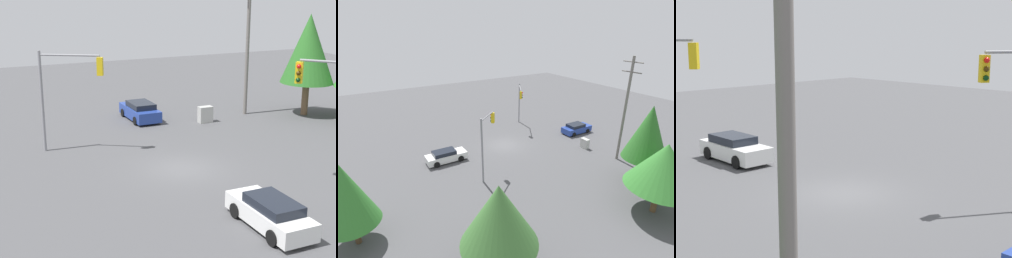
% 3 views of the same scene
% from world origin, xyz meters
% --- Properties ---
extents(ground_plane, '(80.00, 80.00, 0.00)m').
position_xyz_m(ground_plane, '(0.00, 0.00, 0.00)').
color(ground_plane, '#4C4C4F').
extents(sedan_white, '(1.84, 4.45, 1.36)m').
position_xyz_m(sedan_white, '(-0.28, 7.92, 0.67)').
color(sedan_white, silver).
rests_on(sedan_white, ground_plane).
extents(sedan_blue, '(1.93, 4.27, 1.37)m').
position_xyz_m(sedan_blue, '(-1.75, -10.77, 0.67)').
color(sedan_blue, '#233D93').
rests_on(sedan_blue, ground_plane).
extents(traffic_signal_main, '(3.40, 2.17, 6.14)m').
position_xyz_m(traffic_signal_main, '(4.96, -5.55, 4.21)').
color(traffic_signal_main, gray).
rests_on(traffic_signal_main, ground_plane).
extents(traffic_signal_cross, '(2.17, 2.48, 6.59)m').
position_xyz_m(traffic_signal_cross, '(-5.47, 5.39, 4.44)').
color(traffic_signal_cross, gray).
rests_on(traffic_signal_cross, ground_plane).
extents(utility_pole_tall, '(2.20, 0.28, 11.49)m').
position_xyz_m(utility_pole_tall, '(-9.86, -9.03, 6.05)').
color(utility_pole_tall, slate).
rests_on(utility_pole_tall, ground_plane).
extents(electrical_cabinet, '(1.03, 0.58, 1.19)m').
position_xyz_m(electrical_cabinet, '(-5.84, -8.10, 0.59)').
color(electrical_cabinet, '#B2B2AD').
rests_on(electrical_cabinet, ground_plane).
extents(tree_right, '(4.02, 4.02, 7.71)m').
position_xyz_m(tree_right, '(-13.96, -6.93, 5.09)').
color(tree_right, brown).
rests_on(tree_right, ground_plane).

